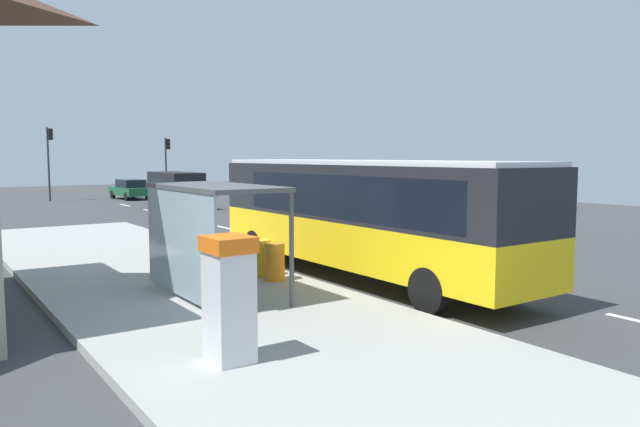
{
  "coord_description": "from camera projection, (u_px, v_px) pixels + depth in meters",
  "views": [
    {
      "loc": [
        -11.73,
        -11.6,
        3.32
      ],
      "look_at": [
        -1.0,
        3.96,
        1.5
      ],
      "focal_mm": 33.53,
      "sensor_mm": 36.0,
      "label": 1
    }
  ],
  "objects": [
    {
      "name": "bus_shelter",
      "position": [
        202.0,
        212.0,
        13.23
      ],
      "size": [
        1.8,
        4.0,
        2.5
      ],
      "color": "#4C4C51",
      "rests_on": "sidewalk_platform"
    },
    {
      "name": "recycling_bin_orange",
      "position": [
        274.0,
        262.0,
        15.13
      ],
      "size": [
        0.52,
        0.52,
        0.95
      ],
      "primitive_type": "cylinder",
      "color": "orange",
      "rests_on": "sidewalk_platform"
    },
    {
      "name": "lane_stripe_seg_3",
      "position": [
        274.0,
        239.0,
        23.97
      ],
      "size": [
        0.16,
        2.2,
        0.01
      ],
      "primitive_type": "cube",
      "color": "silver",
      "rests_on": "ground"
    },
    {
      "name": "traffic_light_far_side",
      "position": [
        49.0,
        153.0,
        43.75
      ],
      "size": [
        0.49,
        0.28,
        5.41
      ],
      "color": "#2D2D2D",
      "rests_on": "ground"
    },
    {
      "name": "sedan_near",
      "position": [
        130.0,
        189.0,
        45.96
      ],
      "size": [
        2.06,
        4.5,
        1.52
      ],
      "color": "#195933",
      "rests_on": "ground"
    },
    {
      "name": "lane_stripe_seg_6",
      "position": [
        150.0,
        211.0,
        36.26
      ],
      "size": [
        0.16,
        2.2,
        0.01
      ],
      "primitive_type": "cube",
      "color": "silver",
      "rests_on": "ground"
    },
    {
      "name": "lane_stripe_seg_2",
      "position": [
        350.0,
        256.0,
        19.87
      ],
      "size": [
        0.16,
        2.2,
        0.01
      ],
      "primitive_type": "cube",
      "color": "silver",
      "rests_on": "ground"
    },
    {
      "name": "ground_plane",
      "position": [
        216.0,
        228.0,
        27.93
      ],
      "size": [
        56.0,
        92.0,
        0.04
      ],
      "primitive_type": "cube",
      "color": "#38383A"
    },
    {
      "name": "lane_stripe_seg_7",
      "position": [
        125.0,
        205.0,
        40.36
      ],
      "size": [
        0.16,
        2.2,
        0.01
      ],
      "primitive_type": "cube",
      "color": "silver",
      "rests_on": "ground"
    },
    {
      "name": "lane_stripe_seg_1",
      "position": [
        465.0,
        282.0,
        15.78
      ],
      "size": [
        0.16,
        2.2,
        0.01
      ],
      "primitive_type": "cube",
      "color": "silver",
      "rests_on": "ground"
    },
    {
      "name": "traffic_light_near_side",
      "position": [
        167.0,
        158.0,
        48.0
      ],
      "size": [
        0.49,
        0.28,
        4.77
      ],
      "color": "#2D2D2D",
      "rests_on": "ground"
    },
    {
      "name": "recycling_bin_red",
      "position": [
        249.0,
        254.0,
        16.27
      ],
      "size": [
        0.52,
        0.52,
        0.95
      ],
      "primitive_type": "cylinder",
      "color": "red",
      "rests_on": "sidewalk_platform"
    },
    {
      "name": "lane_stripe_seg_4",
      "position": [
        221.0,
        227.0,
        28.07
      ],
      "size": [
        0.16,
        2.2,
        0.01
      ],
      "primitive_type": "cube",
      "color": "silver",
      "rests_on": "ground"
    },
    {
      "name": "bus",
      "position": [
        361.0,
        211.0,
        16.11
      ],
      "size": [
        2.56,
        11.01,
        3.21
      ],
      "color": "yellow",
      "rests_on": "ground"
    },
    {
      "name": "lane_stripe_seg_5",
      "position": [
        181.0,
        218.0,
        32.16
      ],
      "size": [
        0.16,
        2.2,
        0.01
      ],
      "primitive_type": "cube",
      "color": "silver",
      "rests_on": "ground"
    },
    {
      "name": "sidewalk_platform",
      "position": [
        183.0,
        290.0,
        14.47
      ],
      "size": [
        6.2,
        30.0,
        0.18
      ],
      "primitive_type": "cube",
      "color": "#999993",
      "rests_on": "ground"
    },
    {
      "name": "recycling_bin_yellow",
      "position": [
        261.0,
        258.0,
        15.7
      ],
      "size": [
        0.52,
        0.52,
        0.95
      ],
      "primitive_type": "cylinder",
      "color": "yellow",
      "rests_on": "sidewalk_platform"
    },
    {
      "name": "ticket_machine",
      "position": [
        229.0,
        298.0,
        9.09
      ],
      "size": [
        0.66,
        0.76,
        1.94
      ],
      "color": "silver",
      "rests_on": "sidewalk_platform"
    },
    {
      "name": "white_van",
      "position": [
        176.0,
        187.0,
        37.84
      ],
      "size": [
        2.13,
        5.25,
        2.3
      ],
      "color": "black",
      "rests_on": "ground"
    }
  ]
}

